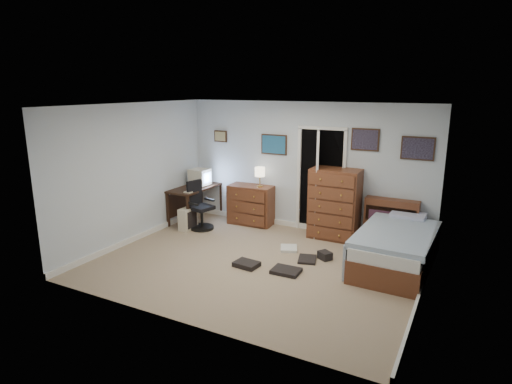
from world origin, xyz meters
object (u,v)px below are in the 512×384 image
(office_chair, at_px, (200,210))
(tall_dresser, at_px, (335,204))
(low_dresser, at_px, (251,205))
(computer_desk, at_px, (192,194))
(bed, at_px, (396,247))

(office_chair, height_order, tall_dresser, tall_dresser)
(low_dresser, relative_size, tall_dresser, 0.69)
(low_dresser, distance_m, tall_dresser, 1.79)
(tall_dresser, bearing_deg, computer_desk, -174.22)
(low_dresser, bearing_deg, bed, -19.20)
(tall_dresser, xyz_separation_m, bed, (1.27, -0.82, -0.34))
(computer_desk, bearing_deg, office_chair, -39.42)
(bed, bearing_deg, computer_desk, 175.32)
(tall_dresser, bearing_deg, low_dresser, 178.76)
(tall_dresser, bearing_deg, office_chair, -164.53)
(low_dresser, xyz_separation_m, tall_dresser, (1.78, -0.02, 0.25))
(office_chair, relative_size, tall_dresser, 0.73)
(computer_desk, bearing_deg, low_dresser, 16.88)
(computer_desk, height_order, low_dresser, low_dresser)
(computer_desk, distance_m, low_dresser, 1.29)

